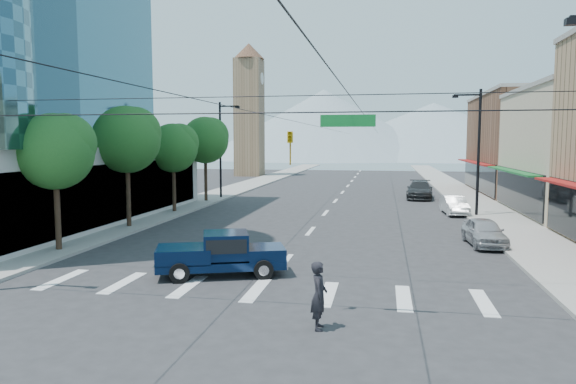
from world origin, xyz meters
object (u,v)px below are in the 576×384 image
(pickup_truck, at_px, (221,253))
(parked_car_mid, at_px, (454,205))
(parked_car_near, at_px, (484,232))
(parked_car_far, at_px, (420,190))
(pedestrian, at_px, (319,295))

(pickup_truck, distance_m, parked_car_mid, 22.86)
(parked_car_near, distance_m, parked_car_far, 21.96)
(parked_car_far, bearing_deg, pedestrian, -93.76)
(parked_car_near, relative_size, parked_car_mid, 0.99)
(parked_car_near, bearing_deg, pedestrian, -121.50)
(pickup_truck, height_order, parked_car_far, pickup_truck)
(pedestrian, distance_m, parked_car_mid, 25.84)
(pedestrian, xyz_separation_m, parked_car_near, (6.90, 13.33, -0.28))
(pickup_truck, xyz_separation_m, pedestrian, (4.60, -5.14, 0.08))
(parked_car_near, xyz_separation_m, parked_car_mid, (0.00, 11.56, -0.02))
(parked_car_near, bearing_deg, pickup_truck, -148.65)
(pedestrian, bearing_deg, parked_car_far, -14.23)
(pickup_truck, height_order, pedestrian, pedestrian)
(parked_car_near, relative_size, parked_car_far, 0.73)
(parked_car_mid, bearing_deg, parked_car_far, 95.29)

